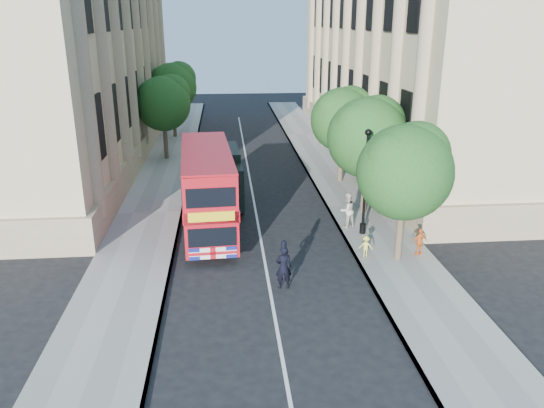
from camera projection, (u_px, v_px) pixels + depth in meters
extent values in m
plane|color=black|center=(272.00, 301.00, 19.92)|extent=(120.00, 120.00, 0.00)
cube|color=gray|center=(357.00, 207.00, 29.80)|extent=(3.50, 80.00, 0.12)
cube|color=gray|center=(150.00, 213.00, 28.82)|extent=(3.50, 80.00, 0.12)
cube|color=tan|center=(422.00, 34.00, 40.73)|extent=(12.00, 38.00, 18.00)
cube|color=tan|center=(53.00, 35.00, 38.37)|extent=(12.00, 38.00, 18.00)
cylinder|color=#473828|center=(400.00, 231.00, 22.77)|extent=(0.32, 0.32, 2.86)
sphere|color=#184A1D|center=(405.00, 172.00, 21.92)|extent=(4.00, 4.00, 4.00)
sphere|color=#184A1D|center=(417.00, 154.00, 22.13)|extent=(2.80, 2.80, 2.80)
sphere|color=#184A1D|center=(396.00, 162.00, 21.42)|extent=(2.60, 2.60, 2.60)
cylinder|color=#473828|center=(364.00, 188.00, 28.40)|extent=(0.32, 0.32, 2.99)
sphere|color=#184A1D|center=(367.00, 138.00, 27.50)|extent=(4.20, 4.20, 4.20)
sphere|color=#184A1D|center=(377.00, 123.00, 27.71)|extent=(2.94, 2.94, 2.94)
sphere|color=#184A1D|center=(360.00, 129.00, 27.00)|extent=(2.73, 2.73, 2.73)
cylinder|color=#473828|center=(341.00, 161.00, 34.05)|extent=(0.32, 0.32, 2.90)
sphere|color=#184A1D|center=(342.00, 120.00, 33.19)|extent=(4.00, 4.00, 4.00)
sphere|color=#184A1D|center=(351.00, 108.00, 33.40)|extent=(2.80, 2.80, 2.80)
sphere|color=#184A1D|center=(336.00, 112.00, 32.69)|extent=(2.60, 2.60, 2.60)
cylinder|color=#473828|center=(166.00, 140.00, 39.62)|extent=(0.32, 0.32, 2.99)
sphere|color=#184A1D|center=(163.00, 104.00, 38.72)|extent=(4.00, 4.00, 4.00)
sphere|color=#184A1D|center=(171.00, 93.00, 38.93)|extent=(2.80, 2.80, 2.80)
sphere|color=#184A1D|center=(155.00, 97.00, 38.22)|extent=(2.60, 2.60, 2.60)
cylinder|color=#473828|center=(174.00, 120.00, 47.11)|extent=(0.32, 0.32, 3.17)
sphere|color=#184A1D|center=(172.00, 87.00, 46.17)|extent=(4.20, 4.20, 4.20)
sphere|color=#184A1D|center=(179.00, 78.00, 46.36)|extent=(2.94, 2.94, 2.94)
sphere|color=#184A1D|center=(166.00, 81.00, 45.66)|extent=(2.73, 2.73, 2.73)
cylinder|color=black|center=(363.00, 228.00, 25.87)|extent=(0.30, 0.30, 0.50)
cylinder|color=black|center=(365.00, 184.00, 25.14)|extent=(0.14, 0.14, 5.00)
sphere|color=black|center=(368.00, 132.00, 24.32)|extent=(0.32, 0.32, 0.32)
cube|color=#A70B14|center=(207.00, 188.00, 25.92)|extent=(2.83, 8.83, 3.62)
cube|color=black|center=(208.00, 203.00, 26.18)|extent=(2.86, 8.28, 0.82)
cube|color=black|center=(207.00, 169.00, 25.61)|extent=(2.86, 8.28, 0.82)
cube|color=yellow|center=(211.00, 217.00, 21.82)|extent=(1.93, 0.20, 0.41)
cylinder|color=black|center=(188.00, 247.00, 23.49)|extent=(0.31, 0.93, 0.92)
cylinder|color=black|center=(235.00, 245.00, 23.78)|extent=(0.31, 0.93, 0.92)
cylinder|color=black|center=(188.00, 204.00, 29.04)|extent=(0.31, 0.93, 0.92)
cylinder|color=black|center=(225.00, 202.00, 29.34)|extent=(0.31, 0.93, 0.92)
cube|color=black|center=(222.00, 188.00, 28.32)|extent=(2.34, 2.13, 2.34)
cube|color=black|center=(223.00, 188.00, 27.34)|extent=(2.01, 0.21, 0.78)
cube|color=black|center=(219.00, 172.00, 30.54)|extent=(2.43, 3.69, 2.79)
cube|color=black|center=(221.00, 197.00, 30.35)|extent=(2.31, 5.46, 0.28)
cylinder|color=black|center=(204.00, 208.00, 28.42)|extent=(0.30, 0.90, 0.89)
cylinder|color=black|center=(241.00, 206.00, 28.70)|extent=(0.30, 0.90, 0.89)
cylinder|color=black|center=(202.00, 188.00, 31.86)|extent=(0.30, 0.90, 0.89)
cylinder|color=black|center=(236.00, 186.00, 32.14)|extent=(0.30, 0.90, 0.89)
imported|color=black|center=(284.00, 267.00, 20.62)|extent=(0.66, 0.44, 1.77)
imported|color=beige|center=(347.00, 210.00, 26.47)|extent=(1.08, 1.01, 1.78)
imported|color=orange|center=(420.00, 242.00, 23.34)|extent=(0.79, 0.48, 1.25)
imported|color=#CFCD46|center=(366.00, 246.00, 23.30)|extent=(0.69, 0.51, 0.95)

